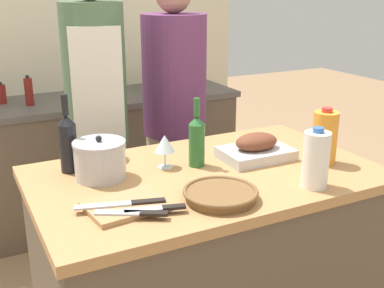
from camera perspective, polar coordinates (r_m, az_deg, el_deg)
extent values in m
cube|color=brown|center=(2.13, 1.57, -15.52)|extent=(1.31, 0.80, 0.89)
cube|color=#B27F4C|center=(1.91, 1.69, -3.89)|extent=(1.35, 0.82, 0.04)
cube|color=brown|center=(3.50, -11.28, -2.06)|extent=(1.97, 0.58, 0.86)
cube|color=#56514C|center=(3.37, -11.75, 5.09)|extent=(2.03, 0.60, 0.04)
cube|color=beige|center=(3.65, -13.71, 12.28)|extent=(2.53, 0.10, 2.55)
cube|color=#BCBCC1|center=(2.06, 7.58, -1.13)|extent=(0.30, 0.21, 0.04)
ellipsoid|color=brown|center=(2.04, 7.64, 0.27)|extent=(0.19, 0.13, 0.07)
cylinder|color=brown|center=(1.66, 3.39, -6.11)|extent=(0.24, 0.24, 0.03)
torus|color=brown|center=(1.66, 3.40, -5.61)|extent=(0.26, 0.26, 0.02)
cube|color=#AD7F51|center=(1.62, -7.75, -7.22)|extent=(0.28, 0.22, 0.02)
cylinder|color=#B7B7BC|center=(1.86, -10.84, -2.03)|extent=(0.19, 0.19, 0.13)
cylinder|color=#B7B7BC|center=(1.83, -10.97, 0.11)|extent=(0.20, 0.20, 0.01)
sphere|color=black|center=(1.83, -11.01, 0.64)|extent=(0.02, 0.02, 0.02)
cylinder|color=beige|center=(2.05, -10.06, -1.30)|extent=(0.14, 0.14, 0.05)
torus|color=beige|center=(2.04, -10.10, -0.70)|extent=(0.15, 0.15, 0.02)
cylinder|color=orange|center=(2.04, 15.44, 0.70)|extent=(0.10, 0.10, 0.22)
cylinder|color=red|center=(2.00, 15.73, 3.91)|extent=(0.04, 0.04, 0.02)
cylinder|color=white|center=(1.79, 14.46, -1.84)|extent=(0.10, 0.10, 0.21)
cylinder|color=#3360B2|center=(1.75, 14.75, 1.62)|extent=(0.04, 0.04, 0.02)
cylinder|color=black|center=(1.94, -14.43, -0.48)|extent=(0.07, 0.07, 0.19)
cone|color=black|center=(1.91, -14.71, 2.80)|extent=(0.07, 0.07, 0.04)
cylinder|color=black|center=(1.89, -14.85, 4.52)|extent=(0.03, 0.03, 0.08)
cylinder|color=#28662D|center=(1.94, 0.68, -0.12)|extent=(0.07, 0.07, 0.17)
cone|color=#28662D|center=(1.91, 0.69, 2.85)|extent=(0.07, 0.07, 0.03)
cylinder|color=#28662D|center=(1.90, 0.70, 4.41)|extent=(0.03, 0.03, 0.07)
cylinder|color=silver|center=(1.95, -3.21, -2.73)|extent=(0.06, 0.06, 0.00)
cylinder|color=silver|center=(1.94, -3.23, -1.79)|extent=(0.01, 0.01, 0.06)
cone|color=silver|center=(1.92, -3.26, 0.08)|extent=(0.08, 0.08, 0.07)
cube|color=#B7B7BC|center=(1.60, -10.51, -7.17)|extent=(0.19, 0.08, 0.01)
cube|color=black|center=(1.61, -5.19, -6.81)|extent=(0.12, 0.06, 0.01)
cube|color=#B7B7BC|center=(1.55, -8.83, -8.04)|extent=(0.14, 0.10, 0.01)
cube|color=black|center=(1.53, -4.55, -8.19)|extent=(0.09, 0.07, 0.01)
cube|color=#B7B7BC|center=(1.56, -5.79, -7.74)|extent=(0.13, 0.06, 0.01)
cube|color=black|center=(1.57, -2.14, -7.47)|extent=(0.08, 0.05, 0.01)
cube|color=silver|center=(3.44, -4.05, 6.52)|extent=(0.18, 0.14, 0.06)
cylinder|color=#B7B7BC|center=(3.42, -4.43, 7.76)|extent=(0.13, 0.13, 0.10)
cube|color=silver|center=(3.45, -3.12, 8.45)|extent=(0.05, 0.08, 0.17)
cube|color=silver|center=(3.40, -4.15, 10.48)|extent=(0.17, 0.08, 0.09)
cylinder|color=maroon|center=(3.24, -18.77, 5.87)|extent=(0.05, 0.05, 0.17)
cylinder|color=black|center=(3.22, -18.94, 7.54)|extent=(0.02, 0.02, 0.02)
cylinder|color=#B28E2D|center=(3.59, -1.18, 7.82)|extent=(0.06, 0.06, 0.15)
cylinder|color=black|center=(3.58, -1.19, 9.14)|extent=(0.02, 0.02, 0.02)
cylinder|color=maroon|center=(3.35, -21.68, 5.50)|extent=(0.06, 0.06, 0.12)
cylinder|color=black|center=(3.34, -21.82, 6.66)|extent=(0.03, 0.03, 0.02)
cube|color=beige|center=(2.75, -10.43, -7.97)|extent=(0.28, 0.22, 0.85)
cylinder|color=#4C6B4C|center=(2.51, -11.46, 8.15)|extent=(0.32, 0.32, 0.71)
cube|color=silver|center=(2.41, -10.88, 2.83)|extent=(0.24, 0.07, 0.90)
cube|color=beige|center=(2.97, -1.94, -6.08)|extent=(0.31, 0.22, 0.81)
cylinder|color=#663360|center=(2.74, -2.11, 8.15)|extent=(0.36, 0.36, 0.67)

